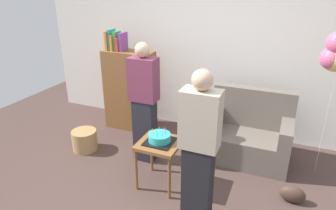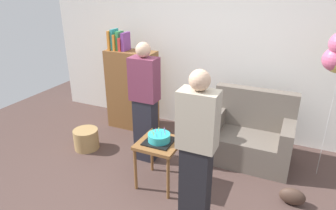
# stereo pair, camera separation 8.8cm
# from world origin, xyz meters

# --- Properties ---
(ground_plane) EXTENTS (8.00, 8.00, 0.00)m
(ground_plane) POSITION_xyz_m (0.00, 0.00, 0.00)
(ground_plane) COLOR #4C3833
(wall_back) EXTENTS (6.00, 0.10, 2.70)m
(wall_back) POSITION_xyz_m (0.00, 2.05, 1.35)
(wall_back) COLOR silver
(wall_back) RESTS_ON ground_plane
(couch) EXTENTS (1.10, 0.70, 0.96)m
(couch) POSITION_xyz_m (0.71, 1.33, 0.34)
(couch) COLOR #6B6056
(couch) RESTS_ON ground_plane
(bookshelf) EXTENTS (0.80, 0.36, 1.62)m
(bookshelf) POSITION_xyz_m (-1.27, 1.54, 0.68)
(bookshelf) COLOR brown
(bookshelf) RESTS_ON ground_plane
(side_table) EXTENTS (0.48, 0.48, 0.58)m
(side_table) POSITION_xyz_m (-0.17, 0.30, 0.49)
(side_table) COLOR brown
(side_table) RESTS_ON ground_plane
(birthday_cake) EXTENTS (0.32, 0.32, 0.17)m
(birthday_cake) POSITION_xyz_m (-0.17, 0.30, 0.63)
(birthday_cake) COLOR black
(birthday_cake) RESTS_ON side_table
(person_blowing_candles) EXTENTS (0.36, 0.22, 1.63)m
(person_blowing_candles) POSITION_xyz_m (-0.59, 0.74, 0.83)
(person_blowing_candles) COLOR #23232D
(person_blowing_candles) RESTS_ON ground_plane
(person_holding_cake) EXTENTS (0.36, 0.22, 1.63)m
(person_holding_cake) POSITION_xyz_m (0.43, -0.11, 0.83)
(person_holding_cake) COLOR black
(person_holding_cake) RESTS_ON ground_plane
(wicker_basket) EXTENTS (0.36, 0.36, 0.30)m
(wicker_basket) POSITION_xyz_m (-1.52, 0.61, 0.15)
(wicker_basket) COLOR #A88451
(wicker_basket) RESTS_ON ground_plane
(handbag) EXTENTS (0.28, 0.14, 0.20)m
(handbag) POSITION_xyz_m (1.33, 0.58, 0.10)
(handbag) COLOR #473328
(handbag) RESTS_ON ground_plane
(balloon_bunch) EXTENTS (0.33, 0.32, 1.80)m
(balloon_bunch) POSITION_xyz_m (1.55, 1.40, 1.53)
(balloon_bunch) COLOR silver
(balloon_bunch) RESTS_ON ground_plane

